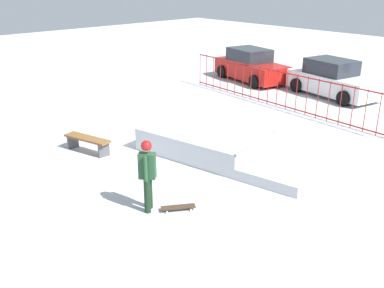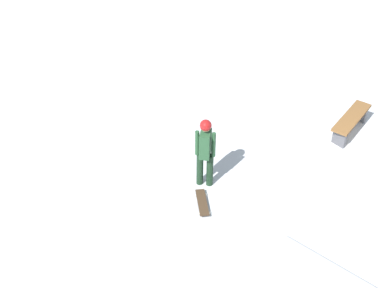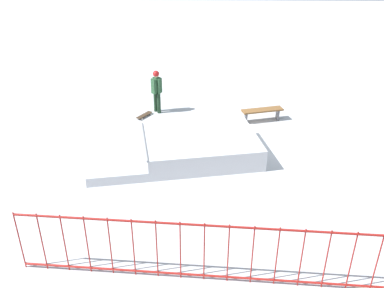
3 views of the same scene
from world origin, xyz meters
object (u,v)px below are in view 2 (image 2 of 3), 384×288
at_px(park_bench, 351,120).
at_px(skate_ramp, 381,245).
at_px(skater, 205,148).
at_px(skateboard, 202,202).

bearing_deg(park_bench, skate_ramp, 45.63).
height_order(skater, skateboard, skater).
distance_m(skater, skateboard, 1.16).
bearing_deg(skateboard, park_bench, -61.98).
relative_size(skate_ramp, skater, 3.35).
bearing_deg(park_bench, skater, -10.98).
xyz_separation_m(skateboard, park_bench, (-4.56, 0.30, 0.28)).
relative_size(skater, park_bench, 1.05).
bearing_deg(park_bench, skateboard, -3.76).
xyz_separation_m(skate_ramp, skater, (1.26, -3.68, 0.69)).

